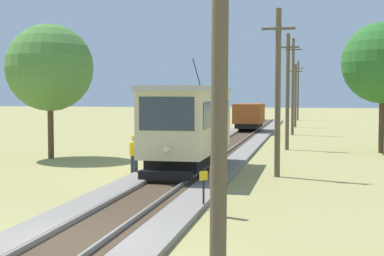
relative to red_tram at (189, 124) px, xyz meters
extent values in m
plane|color=#9E9356|center=(0.00, -12.18, -2.19)|extent=(260.00, 260.00, 0.00)
cube|color=gray|center=(0.00, -12.18, -2.10)|extent=(4.20, 120.00, 0.18)
cube|color=#423323|center=(0.00, -12.18, -2.01)|extent=(2.04, 120.00, 0.01)
cube|color=gray|center=(-0.72, -12.18, -1.94)|extent=(0.07, 120.00, 0.14)
cube|color=gray|center=(0.72, -12.18, -1.94)|extent=(0.07, 120.00, 0.14)
cube|color=beige|center=(0.00, 0.02, 0.11)|extent=(2.50, 8.00, 2.60)
cube|color=#B2ADA3|center=(0.00, 0.02, 1.52)|extent=(2.60, 8.32, 0.22)
cube|color=black|center=(0.00, 0.02, -1.47)|extent=(2.10, 7.04, 0.44)
cube|color=#2D3842|center=(0.00, -3.99, 0.57)|extent=(2.10, 0.03, 1.25)
cube|color=#2D3842|center=(1.26, 0.02, 0.47)|extent=(0.02, 6.72, 1.04)
sphere|color=#F4EAB2|center=(0.00, -4.04, -0.74)|extent=(0.28, 0.28, 0.28)
cylinder|color=black|center=(0.00, 1.62, 2.33)|extent=(0.05, 1.67, 1.19)
cube|color=black|center=(0.00, -4.18, -1.69)|extent=(2.00, 0.36, 0.32)
cylinder|color=black|center=(0.00, -2.22, -1.47)|extent=(1.54, 0.80, 0.80)
cylinder|color=black|center=(0.00, 2.26, -1.47)|extent=(1.54, 0.80, 0.80)
cube|color=#93471E|center=(0.00, 25.51, -0.42)|extent=(2.40, 5.20, 1.70)
cube|color=black|center=(0.00, 25.51, -1.49)|extent=(2.02, 4.78, 0.38)
cylinder|color=black|center=(0.00, 23.95, -1.49)|extent=(1.54, 0.76, 0.76)
cylinder|color=black|center=(0.00, 27.07, -1.49)|extent=(1.54, 0.76, 0.76)
cylinder|color=brown|center=(3.87, -15.93, 1.38)|extent=(0.24, 0.54, 7.15)
cylinder|color=brown|center=(3.87, -0.31, 1.34)|extent=(0.24, 0.33, 7.06)
cube|color=brown|center=(3.87, -0.31, 4.02)|extent=(1.40, 0.10, 0.10)
cylinder|color=silver|center=(3.32, -0.31, 4.12)|extent=(0.08, 0.08, 0.10)
cylinder|color=silver|center=(4.42, -0.31, 4.12)|extent=(0.08, 0.08, 0.10)
cylinder|color=brown|center=(3.87, 11.25, 1.44)|extent=(0.24, 0.59, 7.27)
cube|color=brown|center=(3.87, 11.25, 4.21)|extent=(1.40, 0.10, 0.10)
cylinder|color=silver|center=(3.32, 11.25, 4.31)|extent=(0.08, 0.08, 0.10)
cylinder|color=silver|center=(4.42, 11.25, 4.31)|extent=(0.08, 0.08, 0.10)
cylinder|color=brown|center=(3.87, 23.95, 1.93)|extent=(0.24, 0.47, 8.24)
cube|color=brown|center=(3.87, 23.95, 5.06)|extent=(1.40, 0.10, 0.10)
cylinder|color=silver|center=(3.32, 23.95, 5.16)|extent=(0.08, 0.08, 0.10)
cylinder|color=silver|center=(4.42, 23.95, 5.16)|extent=(0.08, 0.08, 0.10)
cylinder|color=brown|center=(3.87, 34.99, 1.13)|extent=(0.24, 0.44, 6.65)
cube|color=brown|center=(3.87, 34.99, 3.66)|extent=(1.40, 0.10, 0.10)
cylinder|color=silver|center=(3.32, 34.99, 3.76)|extent=(0.08, 0.08, 0.10)
cylinder|color=silver|center=(4.42, 34.99, 3.76)|extent=(0.08, 0.08, 0.10)
cylinder|color=brown|center=(3.87, 50.44, 1.73)|extent=(0.24, 0.60, 7.85)
cube|color=brown|center=(3.87, 50.44, 4.72)|extent=(1.40, 0.10, 0.10)
cylinder|color=silver|center=(3.32, 50.44, 4.82)|extent=(0.08, 0.08, 0.10)
cylinder|color=silver|center=(4.42, 50.44, 4.82)|extent=(0.08, 0.08, 0.10)
cylinder|color=black|center=(2.06, -7.51, -1.74)|extent=(0.06, 0.06, 0.90)
cube|color=gold|center=(2.06, -7.51, -1.15)|extent=(0.21, 0.21, 0.28)
cone|color=#9E998E|center=(-5.22, 28.60, -1.51)|extent=(2.42, 2.42, 1.37)
cylinder|color=#38332D|center=(2.53, -8.23, -1.76)|extent=(0.15, 0.15, 0.86)
cylinder|color=#38332D|center=(2.68, -8.29, -1.76)|extent=(0.15, 0.15, 0.86)
cube|color=orange|center=(2.60, -8.26, -1.04)|extent=(0.44, 0.36, 0.58)
sphere|color=tan|center=(2.60, -8.26, -0.61)|extent=(0.22, 0.22, 0.22)
sphere|color=yellow|center=(2.60, -8.26, -0.51)|extent=(0.21, 0.21, 0.21)
cylinder|color=navy|center=(-2.07, -1.25, -1.76)|extent=(0.15, 0.15, 0.86)
cylinder|color=navy|center=(-2.21, -1.32, -1.76)|extent=(0.15, 0.15, 0.86)
cube|color=yellow|center=(-2.14, -1.28, -1.04)|extent=(0.45, 0.39, 0.58)
sphere|color=tan|center=(-2.14, -1.28, -0.61)|extent=(0.22, 0.22, 0.22)
sphere|color=yellow|center=(-2.14, -1.28, -0.51)|extent=(0.21, 0.21, 0.21)
cylinder|color=#4C3823|center=(9.40, 10.35, -0.43)|extent=(0.32, 0.32, 3.53)
sphere|color=#2D6B28|center=(9.40, 10.35, 3.14)|extent=(4.79, 4.79, 4.79)
cylinder|color=#4C3823|center=(-8.52, 3.83, -0.62)|extent=(0.32, 0.32, 3.15)
sphere|color=#4C7F38|center=(-8.52, 3.83, 2.72)|extent=(4.70, 4.70, 4.70)
camera|label=1|loc=(5.08, -23.57, 1.30)|focal=51.27mm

